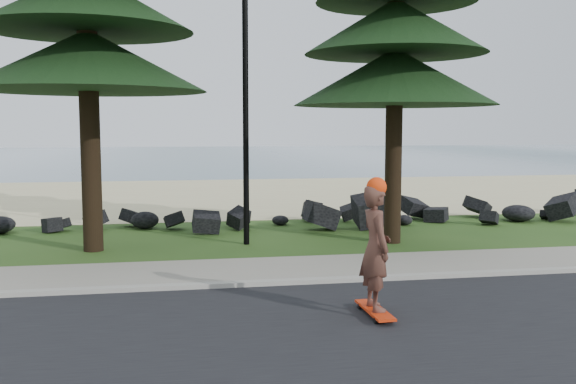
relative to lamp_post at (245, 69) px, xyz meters
name	(u,v)px	position (x,y,z in m)	size (l,w,h in m)	color
ground	(265,274)	(0.00, -3.20, -4.13)	(160.00, 160.00, 0.00)	#254515
road	(317,357)	(0.00, -7.70, -4.12)	(160.00, 7.00, 0.02)	black
kerb	(272,283)	(0.00, -4.10, -4.08)	(160.00, 0.20, 0.10)	#9F9C8F
sidewalk	(264,270)	(0.00, -3.00, -4.09)	(160.00, 2.00, 0.08)	gray
beach_sand	(216,195)	(0.00, 11.30, -4.13)	(160.00, 15.00, 0.01)	#CABA87
ocean	(192,156)	(0.00, 47.80, -4.13)	(160.00, 58.00, 0.01)	#375C69
seawall_boulders	(237,229)	(0.00, 2.40, -4.13)	(60.00, 2.40, 1.10)	black
lamp_post	(245,69)	(0.00, 0.00, 0.00)	(0.25, 0.14, 8.14)	black
skateboarder	(376,248)	(1.20, -6.20, -3.10)	(0.46, 1.11, 2.05)	red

